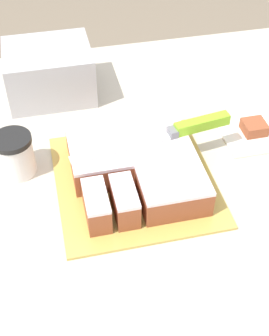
# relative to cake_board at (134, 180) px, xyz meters

# --- Properties ---
(countertop) EXTENTS (1.40, 1.10, 0.89)m
(countertop) POSITION_rel_cake_board_xyz_m (-0.05, -0.02, -0.45)
(countertop) COLOR beige
(countertop) RESTS_ON ground_plane
(cake_board) EXTENTS (0.30, 0.32, 0.01)m
(cake_board) POSITION_rel_cake_board_xyz_m (0.00, 0.00, 0.00)
(cake_board) COLOR gold
(cake_board) RESTS_ON countertop
(cake) EXTENTS (0.23, 0.25, 0.06)m
(cake) POSITION_rel_cake_board_xyz_m (0.00, 0.00, 0.03)
(cake) COLOR #994C2D
(cake) RESTS_ON cake_board
(knife) EXTENTS (0.33, 0.07, 0.02)m
(knife) POSITION_rel_cake_board_xyz_m (0.11, 0.05, 0.07)
(knife) COLOR silver
(knife) RESTS_ON cake
(coffee_cup) EXTENTS (0.08, 0.08, 0.09)m
(coffee_cup) POSITION_rel_cake_board_xyz_m (-0.22, 0.08, 0.04)
(coffee_cup) COLOR white
(coffee_cup) RESTS_ON countertop
(paper_napkin) EXTENTS (0.14, 0.14, 0.01)m
(paper_napkin) POSITION_rel_cake_board_xyz_m (0.28, 0.08, 0.00)
(paper_napkin) COLOR white
(paper_napkin) RESTS_ON countertop
(brownie) EXTENTS (0.05, 0.05, 0.02)m
(brownie) POSITION_rel_cake_board_xyz_m (0.28, 0.08, 0.02)
(brownie) COLOR #994C2D
(brownie) RESTS_ON paper_napkin
(storage_box) EXTENTS (0.20, 0.17, 0.12)m
(storage_box) POSITION_rel_cake_board_xyz_m (-0.13, 0.33, 0.06)
(storage_box) COLOR #B2B2B7
(storage_box) RESTS_ON countertop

